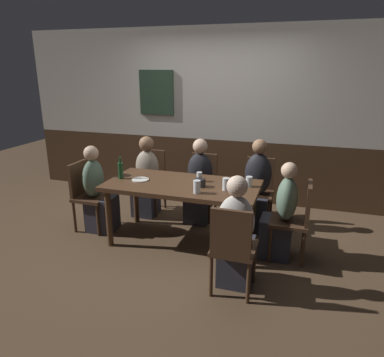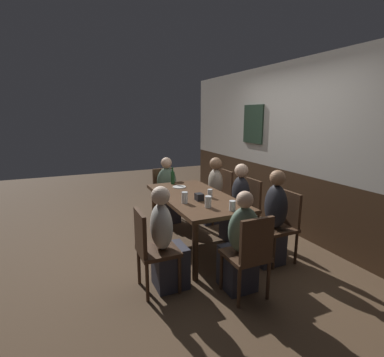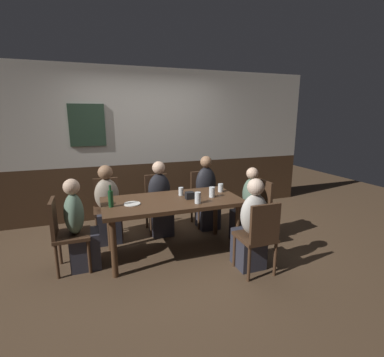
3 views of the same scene
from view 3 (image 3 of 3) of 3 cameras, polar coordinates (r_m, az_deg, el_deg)
The scene contains 22 objects.
ground_plane at distance 3.93m, azimuth -3.90°, elevation -14.63°, with size 12.00×12.00×0.00m, color #4C3826.
wall_back at distance 5.12m, azimuth -9.27°, elevation 6.97°, with size 6.40×0.13×2.60m.
dining_table at distance 3.68m, azimuth -4.05°, elevation -5.48°, with size 1.76×0.86×0.74m.
chair_right_near at distance 3.31m, azimuth 13.42°, elevation -10.93°, with size 0.40×0.40×0.88m.
chair_right_far at distance 4.73m, azimuth 2.27°, elevation -3.32°, with size 0.40×0.40×0.88m.
chair_mid_far at distance 4.51m, azimuth -6.94°, elevation -4.23°, with size 0.40×0.40×0.88m.
chair_head_west at distance 3.63m, azimuth -24.39°, elevation -9.61°, with size 0.40×0.40×0.88m.
chair_left_far at distance 4.41m, azimuth -16.82°, elevation -5.07°, with size 0.40×0.40×0.88m.
chair_head_east at distance 4.24m, azimuth 13.17°, elevation -5.58°, with size 0.40×0.40×0.88m.
person_right_near at distance 3.45m, azimuth 11.90°, elevation -10.37°, with size 0.34×0.37×1.12m.
person_right_far at distance 4.59m, azimuth 3.02°, elevation -3.90°, with size 0.34×0.37×1.17m.
person_mid_far at distance 4.36m, azimuth -6.45°, elevation -5.09°, with size 0.34×0.37×1.13m.
person_head_west at distance 3.63m, azimuth -21.73°, elevation -9.95°, with size 0.37×0.34×1.11m.
person_left_far at distance 4.27m, azimuth -16.68°, elevation -6.02°, with size 0.34×0.37×1.11m.
person_head_east at distance 4.17m, azimuth 11.22°, elevation -6.44°, with size 0.37×0.34×1.09m.
beer_glass_half at distance 3.47m, azimuth 1.18°, elevation -4.04°, with size 0.08×0.08×0.14m.
highball_clear at distance 3.81m, azimuth -2.25°, elevation -2.75°, with size 0.07×0.07×0.11m.
pint_glass_stout at distance 3.74m, azimuth 4.08°, elevation -2.90°, with size 0.08×0.08×0.14m.
beer_glass_tall at distance 4.01m, azimuth 5.82°, elevation -1.94°, with size 0.07×0.07×0.12m.
beer_bottle_green at distance 3.46m, azimuth -16.16°, elevation -3.88°, with size 0.06×0.06×0.27m.
plate_white_large at distance 3.53m, azimuth -12.05°, elevation -5.04°, with size 0.20×0.20×0.01m, color white.
condiment_caddy at distance 3.66m, azimuth -0.48°, elevation -3.45°, with size 0.11×0.09×0.09m, color black.
Camera 3 is at (-0.93, -3.36, 1.81)m, focal length 26.30 mm.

